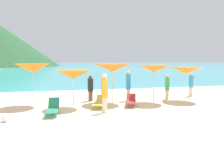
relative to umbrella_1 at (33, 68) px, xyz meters
The scene contains 16 objects.
ground_plane 7.51m from the umbrella_1, 60.32° to the left, with size 50.00×100.00×0.30m, color beige.
ocean_water 226.29m from the umbrella_1, 89.10° to the left, with size 650.00×440.00×0.02m, color #38B7CC.
umbrella_1 is the anchor object (origin of this frame).
umbrella_2 2.40m from the umbrella_1, 24.08° to the right, with size 1.91×1.91×2.03m.
umbrella_3 4.51m from the umbrella_1, ahead, with size 2.34×2.34×2.35m.
umbrella_4 7.04m from the umbrella_1, ahead, with size 2.09×2.09×2.28m.
umbrella_5 9.24m from the umbrella_1, ahead, with size 2.08×2.08×2.14m.
lounge_chair_0 5.79m from the umbrella_1, 13.42° to the right, with size 1.03×1.64×0.60m.
lounge_chair_1 3.16m from the umbrella_1, 64.51° to the right, with size 0.66×1.66×0.70m.
lounge_chair_2 4.20m from the umbrella_1, 19.95° to the right, with size 1.09×1.73×0.59m.
beachgoer_0 10.74m from the umbrella_1, ahead, with size 0.32×0.32×1.70m.
beachgoer_1 8.38m from the umbrella_1, ahead, with size 0.29×0.29×1.66m.
beachgoer_2 5.80m from the umbrella_1, ahead, with size 0.31×0.31×1.91m.
beachgoer_3 4.51m from the umbrella_1, 35.17° to the right, with size 0.33×0.33×1.92m.
beachgoer_4 3.64m from the umbrella_1, 13.22° to the left, with size 0.36×0.36×1.63m.
beach_ball 3.83m from the umbrella_1, 103.92° to the right, with size 0.29×0.29×0.29m, color white.
Camera 1 is at (-1.99, -8.88, 2.50)m, focal length 34.39 mm.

